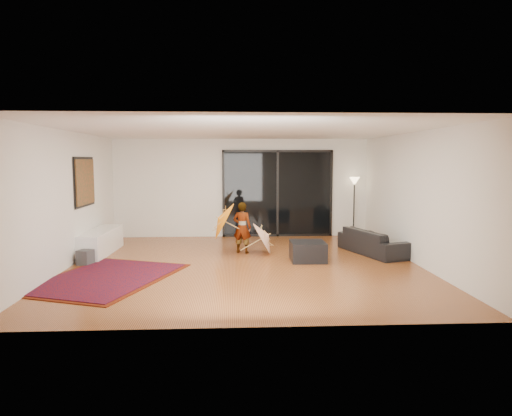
{
  "coord_description": "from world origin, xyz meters",
  "views": [
    {
      "loc": [
        -0.25,
        -9.11,
        2.12
      ],
      "look_at": [
        0.25,
        0.59,
        1.1
      ],
      "focal_mm": 32.0,
      "sensor_mm": 36.0,
      "label": 1
    }
  ],
  "objects": [
    {
      "name": "parasol_white",
      "position": [
        0.57,
        1.07,
        0.5
      ],
      "size": [
        0.56,
        0.81,
        0.91
      ],
      "rotation": [
        0.0,
        1.06,
        0.0
      ],
      "color": "white",
      "rests_on": "floor"
    },
    {
      "name": "floor",
      "position": [
        0.0,
        0.0,
        0.0
      ],
      "size": [
        7.0,
        7.0,
        0.0
      ],
      "primitive_type": "plane",
      "color": "#9A572A",
      "rests_on": "ground"
    },
    {
      "name": "child",
      "position": [
        -0.03,
        1.22,
        0.59
      ],
      "size": [
        0.5,
        0.41,
        1.17
      ],
      "primitive_type": "imported",
      "rotation": [
        0.0,
        0.0,
        2.8
      ],
      "color": "#999999",
      "rests_on": "floor"
    },
    {
      "name": "painting",
      "position": [
        -3.46,
        1.0,
        1.65
      ],
      "size": [
        0.04,
        1.28,
        1.08
      ],
      "color": "black",
      "rests_on": "wall_left"
    },
    {
      "name": "parasol_orange",
      "position": [
        -0.58,
        1.17,
        0.73
      ],
      "size": [
        0.58,
        0.92,
        0.91
      ],
      "rotation": [
        0.0,
        -1.08,
        0.0
      ],
      "color": "orange",
      "rests_on": "child"
    },
    {
      "name": "wall_front",
      "position": [
        0.0,
        -3.5,
        1.35
      ],
      "size": [
        7.0,
        0.0,
        7.0
      ],
      "primitive_type": "plane",
      "rotation": [
        -1.57,
        0.0,
        0.0
      ],
      "color": "silver",
      "rests_on": "floor"
    },
    {
      "name": "sofa",
      "position": [
        2.95,
        0.97,
        0.28
      ],
      "size": [
        1.29,
        2.03,
        0.55
      ],
      "primitive_type": "imported",
      "rotation": [
        0.0,
        0.0,
        1.89
      ],
      "color": "black",
      "rests_on": "floor"
    },
    {
      "name": "speaker",
      "position": [
        -3.25,
        0.18,
        0.15
      ],
      "size": [
        0.34,
        0.34,
        0.3
      ],
      "primitive_type": "cube",
      "rotation": [
        0.0,
        0.0,
        -0.33
      ],
      "color": "#424244",
      "rests_on": "floor"
    },
    {
      "name": "wall_right",
      "position": [
        3.5,
        0.0,
        1.35
      ],
      "size": [
        0.0,
        7.0,
        7.0
      ],
      "primitive_type": "plane",
      "rotation": [
        1.57,
        0.0,
        -1.57
      ],
      "color": "silver",
      "rests_on": "floor"
    },
    {
      "name": "ceiling",
      "position": [
        0.0,
        0.0,
        2.7
      ],
      "size": [
        7.0,
        7.0,
        0.0
      ],
      "primitive_type": "plane",
      "rotation": [
        3.14,
        0.0,
        0.0
      ],
      "color": "white",
      "rests_on": "wall_back"
    },
    {
      "name": "ottoman",
      "position": [
        1.33,
        0.3,
        0.21
      ],
      "size": [
        0.73,
        0.73,
        0.41
      ],
      "primitive_type": "cube",
      "rotation": [
        0.0,
        0.0,
        -0.01
      ],
      "color": "black",
      "rests_on": "floor"
    },
    {
      "name": "persian_rug",
      "position": [
        -2.54,
        -0.95,
        0.01
      ],
      "size": [
        2.87,
        3.36,
        0.02
      ],
      "rotation": [
        0.0,
        0.0,
        -0.35
      ],
      "color": "#4F1606",
      "rests_on": "floor"
    },
    {
      "name": "floor_lamp",
      "position": [
        3.1,
        3.25,
        1.31
      ],
      "size": [
        0.28,
        0.28,
        1.66
      ],
      "color": "black",
      "rests_on": "floor"
    },
    {
      "name": "wall_back",
      "position": [
        0.0,
        3.5,
        1.35
      ],
      "size": [
        7.0,
        0.0,
        7.0
      ],
      "primitive_type": "plane",
      "rotation": [
        1.57,
        0.0,
        0.0
      ],
      "color": "silver",
      "rests_on": "floor"
    },
    {
      "name": "wall_left",
      "position": [
        -3.5,
        0.0,
        1.35
      ],
      "size": [
        0.0,
        7.0,
        7.0
      ],
      "primitive_type": "plane",
      "rotation": [
        1.57,
        0.0,
        1.57
      ],
      "color": "silver",
      "rests_on": "floor"
    },
    {
      "name": "sliding_door",
      "position": [
        1.0,
        3.47,
        1.2
      ],
      "size": [
        3.06,
        0.07,
        2.4
      ],
      "color": "black",
      "rests_on": "wall_back"
    },
    {
      "name": "media_console",
      "position": [
        -3.25,
        1.28,
        0.27
      ],
      "size": [
        0.55,
        1.97,
        0.54
      ],
      "primitive_type": "cube",
      "rotation": [
        0.0,
        0.0,
        -0.03
      ],
      "color": "white",
      "rests_on": "floor"
    }
  ]
}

